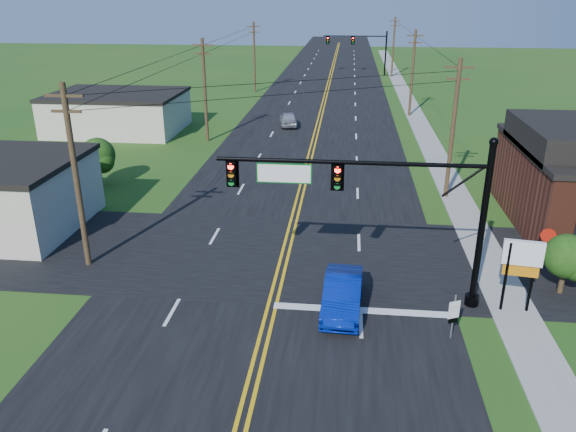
# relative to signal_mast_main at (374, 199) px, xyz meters

# --- Properties ---
(ground) EXTENTS (260.00, 260.00, 0.00)m
(ground) POSITION_rel_signal_mast_main_xyz_m (-4.34, -8.00, -4.75)
(ground) COLOR #1C4E16
(ground) RESTS_ON ground
(road_main) EXTENTS (16.00, 220.00, 0.04)m
(road_main) POSITION_rel_signal_mast_main_xyz_m (-4.34, 42.00, -4.73)
(road_main) COLOR black
(road_main) RESTS_ON ground
(road_cross) EXTENTS (70.00, 10.00, 0.04)m
(road_cross) POSITION_rel_signal_mast_main_xyz_m (-4.34, 4.00, -4.73)
(road_cross) COLOR black
(road_cross) RESTS_ON ground
(sidewalk) EXTENTS (2.00, 160.00, 0.08)m
(sidewalk) POSITION_rel_signal_mast_main_xyz_m (6.16, 32.00, -4.71)
(sidewalk) COLOR gray
(sidewalk) RESTS_ON ground
(signal_mast_main) EXTENTS (11.30, 0.60, 7.48)m
(signal_mast_main) POSITION_rel_signal_mast_main_xyz_m (0.00, 0.00, 0.00)
(signal_mast_main) COLOR black
(signal_mast_main) RESTS_ON ground
(signal_mast_far) EXTENTS (10.98, 0.60, 7.48)m
(signal_mast_far) POSITION_rel_signal_mast_main_xyz_m (0.10, 72.00, -0.20)
(signal_mast_far) COLOR black
(signal_mast_far) RESTS_ON ground
(cream_bldg_far) EXTENTS (12.20, 9.20, 3.70)m
(cream_bldg_far) POSITION_rel_signal_mast_main_xyz_m (-23.34, 30.00, -2.89)
(cream_bldg_far) COLOR silver
(cream_bldg_far) RESTS_ON ground
(utility_pole_left_a) EXTENTS (1.80, 0.28, 9.00)m
(utility_pole_left_a) POSITION_rel_signal_mast_main_xyz_m (-13.84, 2.00, -0.03)
(utility_pole_left_a) COLOR #352518
(utility_pole_left_a) RESTS_ON ground
(utility_pole_left_b) EXTENTS (1.80, 0.28, 9.00)m
(utility_pole_left_b) POSITION_rel_signal_mast_main_xyz_m (-13.84, 27.00, -0.03)
(utility_pole_left_b) COLOR #352518
(utility_pole_left_b) RESTS_ON ground
(utility_pole_left_c) EXTENTS (1.80, 0.28, 9.00)m
(utility_pole_left_c) POSITION_rel_signal_mast_main_xyz_m (-13.84, 54.00, -0.03)
(utility_pole_left_c) COLOR #352518
(utility_pole_left_c) RESTS_ON ground
(utility_pole_right_a) EXTENTS (1.80, 0.28, 9.00)m
(utility_pole_right_a) POSITION_rel_signal_mast_main_xyz_m (5.46, 14.00, -0.03)
(utility_pole_right_a) COLOR #352518
(utility_pole_right_a) RESTS_ON ground
(utility_pole_right_b) EXTENTS (1.80, 0.28, 9.00)m
(utility_pole_right_b) POSITION_rel_signal_mast_main_xyz_m (5.46, 40.00, -0.03)
(utility_pole_right_b) COLOR #352518
(utility_pole_right_b) RESTS_ON ground
(utility_pole_right_c) EXTENTS (1.80, 0.28, 9.00)m
(utility_pole_right_c) POSITION_rel_signal_mast_main_xyz_m (5.46, 70.00, -0.03)
(utility_pole_right_c) COLOR #352518
(utility_pole_right_c) RESTS_ON ground
(tree_right_back) EXTENTS (3.00, 3.00, 4.10)m
(tree_right_back) POSITION_rel_signal_mast_main_xyz_m (11.66, 18.00, -2.15)
(tree_right_back) COLOR #352518
(tree_right_back) RESTS_ON ground
(shrub_corner) EXTENTS (2.00, 2.00, 2.86)m
(shrub_corner) POSITION_rel_signal_mast_main_xyz_m (8.66, 1.50, -2.90)
(shrub_corner) COLOR #352518
(shrub_corner) RESTS_ON ground
(tree_left) EXTENTS (2.40, 2.40, 3.37)m
(tree_left) POSITION_rel_signal_mast_main_xyz_m (-18.34, 14.00, -2.59)
(tree_left) COLOR #352518
(tree_left) RESTS_ON ground
(blue_car) EXTENTS (1.78, 4.57, 1.48)m
(blue_car) POSITION_rel_signal_mast_main_xyz_m (-1.14, -1.00, -4.01)
(blue_car) COLOR #061E95
(blue_car) RESTS_ON ground
(distant_car) EXTENTS (2.33, 4.38, 1.42)m
(distant_car) POSITION_rel_signal_mast_main_xyz_m (-7.13, 33.74, -4.04)
(distant_car) COLOR #B0B1B5
(distant_car) RESTS_ON ground
(route_sign) EXTENTS (0.46, 0.23, 1.97)m
(route_sign) POSITION_rel_signal_mast_main_xyz_m (3.16, -2.70, -3.60)
(route_sign) COLOR slate
(route_sign) RESTS_ON ground
(stop_sign) EXTENTS (0.73, 0.30, 2.14)m
(stop_sign) POSITION_rel_signal_mast_main_xyz_m (8.66, 3.98, -3.21)
(stop_sign) COLOR slate
(stop_sign) RESTS_ON ground
(pylon_sign) EXTENTS (1.62, 0.46, 3.30)m
(pylon_sign) POSITION_rel_signal_mast_main_xyz_m (6.16, -0.32, -2.34)
(pylon_sign) COLOR black
(pylon_sign) RESTS_ON ground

